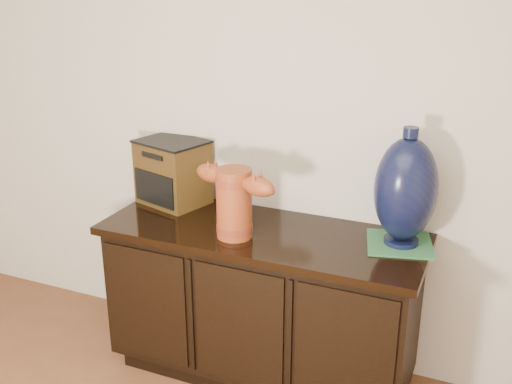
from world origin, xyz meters
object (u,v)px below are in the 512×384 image
at_px(lamp_base, 406,190).
at_px(spray_can, 225,189).
at_px(sideboard, 261,302).
at_px(tv_radio, 173,172).
at_px(terracotta_vessel, 234,199).

xyz_separation_m(lamp_base, spray_can, (-0.88, 0.11, -0.16)).
xyz_separation_m(sideboard, tv_radio, (-0.54, 0.15, 0.53)).
relative_size(terracotta_vessel, lamp_base, 0.87).
height_order(sideboard, spray_can, spray_can).
height_order(lamp_base, spray_can, lamp_base).
height_order(terracotta_vessel, tv_radio, tv_radio).
xyz_separation_m(sideboard, lamp_base, (0.60, 0.10, 0.62)).
xyz_separation_m(terracotta_vessel, lamp_base, (0.69, 0.20, 0.07)).
xyz_separation_m(sideboard, spray_can, (-0.28, 0.21, 0.46)).
bearing_deg(sideboard, tv_radio, 164.11).
xyz_separation_m(sideboard, terracotta_vessel, (-0.09, -0.10, 0.54)).
bearing_deg(lamp_base, tv_radio, 177.09).
bearing_deg(lamp_base, spray_can, 172.69).
relative_size(terracotta_vessel, tv_radio, 1.15).
height_order(sideboard, terracotta_vessel, terracotta_vessel).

